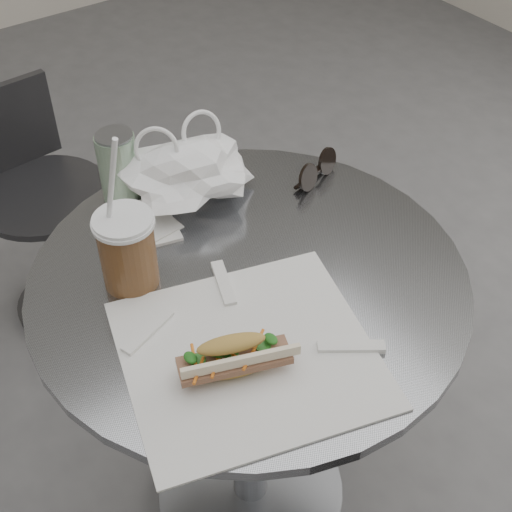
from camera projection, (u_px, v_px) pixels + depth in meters
cafe_table at (250, 373)px, 1.41m from camera, size 0.76×0.76×0.74m
chair_far at (46, 223)px, 2.01m from camera, size 0.35×0.37×0.67m
sandwich_paper at (248, 354)px, 1.09m from camera, size 0.46×0.44×0.00m
banh_mi at (233, 357)px, 1.05m from camera, size 0.22×0.15×0.07m
iced_coffee at (127, 249)px, 1.17m from camera, size 0.10×0.10×0.30m
sunglasses at (317, 171)px, 1.41m from camera, size 0.12×0.06×0.06m
plastic_bag at (188, 174)px, 1.34m from camera, size 0.28×0.25×0.12m
napkin_stack at (140, 226)px, 1.31m from camera, size 0.15×0.15×0.01m
drink_can at (119, 167)px, 1.34m from camera, size 0.07×0.07×0.14m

